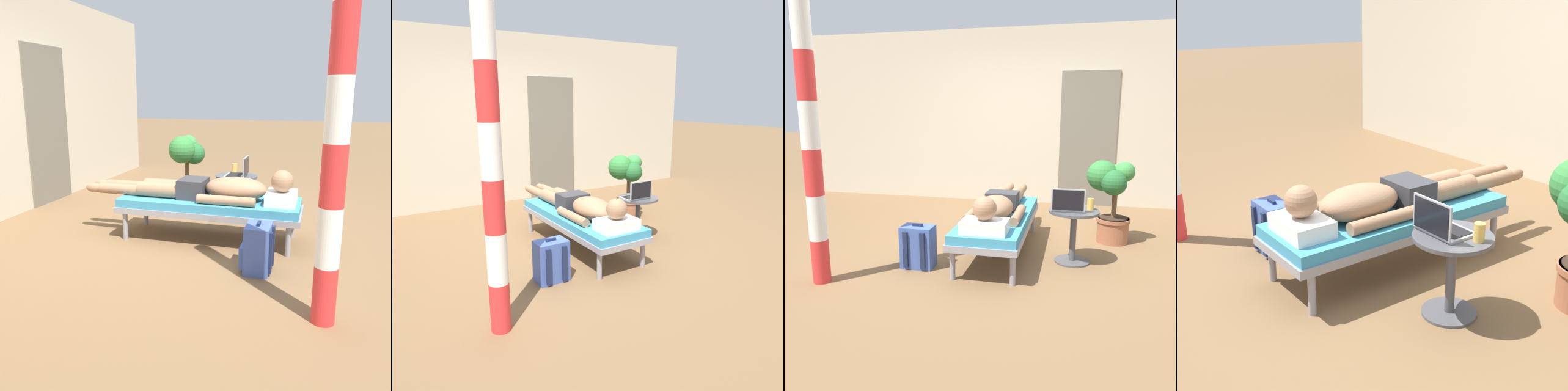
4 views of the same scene
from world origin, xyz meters
TOP-DOWN VIEW (x-y plane):
  - ground_plane at (0.00, 0.00)m, footprint 40.00×40.00m
  - house_door_panel at (0.95, 2.29)m, footprint 0.84×0.03m
  - lounge_chair at (0.04, -0.16)m, footprint 0.63×1.80m
  - person_reclining at (0.04, -0.18)m, footprint 0.53×2.17m
  - side_table at (0.79, -0.28)m, footprint 0.48×0.48m
  - laptop at (0.73, -0.33)m, footprint 0.31×0.24m
  - drink_glass at (0.94, -0.23)m, footprint 0.06×0.06m
  - backpack at (-0.63, -0.74)m, footprint 0.30×0.26m
  - potted_plant at (1.18, 0.45)m, footprint 0.51×0.46m
  - porch_post at (-1.31, -1.26)m, footprint 0.15×0.15m

SIDE VIEW (x-z plane):
  - ground_plane at x=0.00m, z-range 0.00..0.00m
  - backpack at x=-0.63m, z-range -0.02..0.41m
  - lounge_chair at x=0.04m, z-range 0.14..0.56m
  - side_table at x=0.79m, z-range 0.09..0.62m
  - person_reclining at x=0.04m, z-range 0.36..0.68m
  - potted_plant at x=1.18m, z-range 0.10..1.02m
  - drink_glass at x=0.94m, z-range 0.52..0.63m
  - laptop at x=0.73m, z-range 0.47..0.69m
  - house_door_panel at x=0.95m, z-range 0.00..2.04m
  - porch_post at x=-1.31m, z-range 0.00..2.69m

